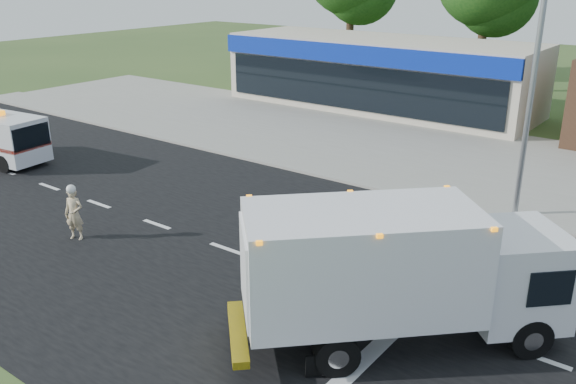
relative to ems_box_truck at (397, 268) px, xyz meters
name	(u,v)px	position (x,y,z in m)	size (l,w,h in m)	color
ground	(309,278)	(-3.15, 1.31, -1.84)	(120.00, 120.00, 0.00)	#385123
road_asphalt	(309,278)	(-3.15, 1.31, -1.83)	(60.00, 14.00, 0.02)	black
sidewalk	(437,191)	(-3.15, 9.51, -1.78)	(60.00, 2.40, 0.12)	gray
parking_apron	(492,156)	(-3.15, 15.31, -1.83)	(60.00, 9.00, 0.02)	gray
lane_markings	(323,316)	(-1.80, -0.04, -1.82)	(55.20, 7.00, 0.01)	silver
ems_box_truck	(397,268)	(0.00, 0.00, 0.00)	(6.66, 6.62, 3.18)	black
emergency_worker	(74,213)	(-10.28, -0.88, -0.97)	(0.70, 0.60, 1.75)	#CBB287
retail_strip_mall	(379,73)	(-12.15, 21.24, 0.18)	(18.00, 6.20, 4.00)	beige
traffic_signal_pole	(514,66)	(-0.80, 8.91, 3.09)	(3.51, 0.25, 8.00)	gray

